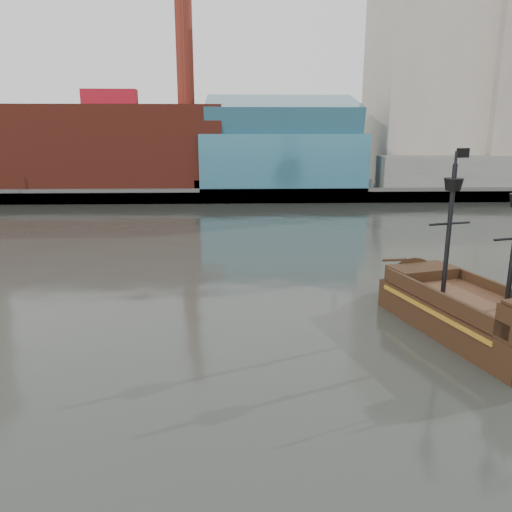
{
  "coord_description": "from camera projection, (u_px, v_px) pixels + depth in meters",
  "views": [
    {
      "loc": [
        1.73,
        -26.07,
        12.84
      ],
      "look_at": [
        2.99,
        8.54,
        4.0
      ],
      "focal_mm": 35.0,
      "sensor_mm": 36.0,
      "label": 1
    }
  ],
  "objects": [
    {
      "name": "ground",
      "position": [
        209.0,
        362.0,
        28.36
      ],
      "size": [
        400.0,
        400.0,
        0.0
      ],
      "primitive_type": "plane",
      "color": "#2A2D28",
      "rests_on": "ground"
    },
    {
      "name": "seawall",
      "position": [
        228.0,
        196.0,
        88.55
      ],
      "size": [
        220.0,
        1.0,
        2.6
      ],
      "primitive_type": "cube",
      "color": "#4C4C49",
      "rests_on": "ground"
    },
    {
      "name": "promenade_far",
      "position": [
        230.0,
        181.0,
        117.19
      ],
      "size": [
        220.0,
        60.0,
        2.0
      ],
      "primitive_type": "cube",
      "color": "slate",
      "rests_on": "ground"
    },
    {
      "name": "pirate_ship",
      "position": [
        472.0,
        318.0,
        31.75
      ],
      "size": [
        9.26,
        17.49,
        12.55
      ],
      "rotation": [
        0.0,
        0.0,
        0.27
      ],
      "color": "black",
      "rests_on": "ground"
    },
    {
      "name": "skyline",
      "position": [
        253.0,
        71.0,
        104.35
      ],
      "size": [
        149.0,
        45.0,
        62.0
      ],
      "color": "brown",
      "rests_on": "promenade_far"
    }
  ]
}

